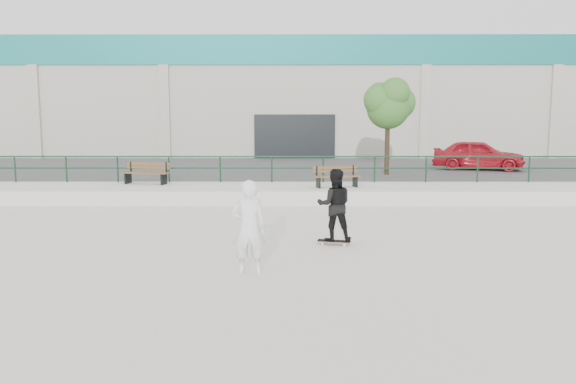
{
  "coord_description": "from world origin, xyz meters",
  "views": [
    {
      "loc": [
        -0.29,
        -10.91,
        2.99
      ],
      "look_at": [
        -0.34,
        2.0,
        1.28
      ],
      "focal_mm": 35.0,
      "sensor_mm": 36.0,
      "label": 1
    }
  ],
  "objects_px": {
    "skateboard": "(334,241)",
    "red_car": "(478,155)",
    "seated_skater": "(249,227)",
    "standing_skater": "(334,205)",
    "bench_left": "(146,173)",
    "tree": "(389,103)",
    "bench_right": "(336,177)"
  },
  "relations": [
    {
      "from": "tree",
      "to": "red_car",
      "type": "xyz_separation_m",
      "value": [
        4.77,
        2.33,
        -2.43
      ]
    },
    {
      "from": "bench_left",
      "to": "skateboard",
      "type": "bearing_deg",
      "value": -39.19
    },
    {
      "from": "bench_right",
      "to": "skateboard",
      "type": "height_order",
      "value": "bench_right"
    },
    {
      "from": "tree",
      "to": "bench_right",
      "type": "bearing_deg",
      "value": -119.88
    },
    {
      "from": "bench_left",
      "to": "bench_right",
      "type": "height_order",
      "value": "bench_left"
    },
    {
      "from": "red_car",
      "to": "seated_skater",
      "type": "bearing_deg",
      "value": 167.74
    },
    {
      "from": "tree",
      "to": "standing_skater",
      "type": "distance_m",
      "value": 12.4
    },
    {
      "from": "bench_right",
      "to": "red_car",
      "type": "distance_m",
      "value": 10.13
    },
    {
      "from": "standing_skater",
      "to": "seated_skater",
      "type": "relative_size",
      "value": 0.94
    },
    {
      "from": "seated_skater",
      "to": "red_car",
      "type": "bearing_deg",
      "value": -124.71
    },
    {
      "from": "red_car",
      "to": "seated_skater",
      "type": "relative_size",
      "value": 2.32
    },
    {
      "from": "tree",
      "to": "bench_left",
      "type": "bearing_deg",
      "value": -159.94
    },
    {
      "from": "skateboard",
      "to": "standing_skater",
      "type": "distance_m",
      "value": 0.88
    },
    {
      "from": "bench_right",
      "to": "seated_skater",
      "type": "height_order",
      "value": "seated_skater"
    },
    {
      "from": "seated_skater",
      "to": "bench_left",
      "type": "bearing_deg",
      "value": -70.12
    },
    {
      "from": "skateboard",
      "to": "standing_skater",
      "type": "bearing_deg",
      "value": 76.82
    },
    {
      "from": "bench_right",
      "to": "standing_skater",
      "type": "height_order",
      "value": "standing_skater"
    },
    {
      "from": "bench_left",
      "to": "seated_skater",
      "type": "height_order",
      "value": "seated_skater"
    },
    {
      "from": "bench_left",
      "to": "seated_skater",
      "type": "xyz_separation_m",
      "value": [
        4.66,
        -10.62,
        0.01
      ]
    },
    {
      "from": "skateboard",
      "to": "standing_skater",
      "type": "height_order",
      "value": "standing_skater"
    },
    {
      "from": "skateboard",
      "to": "red_car",
      "type": "bearing_deg",
      "value": 73.51
    },
    {
      "from": "seated_skater",
      "to": "bench_right",
      "type": "bearing_deg",
      "value": -108.25
    },
    {
      "from": "bench_left",
      "to": "red_car",
      "type": "distance_m",
      "value": 15.69
    },
    {
      "from": "bench_right",
      "to": "seated_skater",
      "type": "xyz_separation_m",
      "value": [
        -2.47,
        -9.61,
        0.04
      ]
    },
    {
      "from": "tree",
      "to": "seated_skater",
      "type": "bearing_deg",
      "value": -109.77
    },
    {
      "from": "bench_left",
      "to": "standing_skater",
      "type": "bearing_deg",
      "value": -39.19
    },
    {
      "from": "bench_left",
      "to": "tree",
      "type": "height_order",
      "value": "tree"
    },
    {
      "from": "skateboard",
      "to": "seated_skater",
      "type": "xyz_separation_m",
      "value": [
        -1.84,
        -2.53,
        0.84
      ]
    },
    {
      "from": "standing_skater",
      "to": "seated_skater",
      "type": "height_order",
      "value": "seated_skater"
    },
    {
      "from": "bench_right",
      "to": "tree",
      "type": "height_order",
      "value": "tree"
    },
    {
      "from": "bench_right",
      "to": "skateboard",
      "type": "xyz_separation_m",
      "value": [
        -0.63,
        -7.08,
        -0.81
      ]
    },
    {
      "from": "red_car",
      "to": "skateboard",
      "type": "bearing_deg",
      "value": 168.74
    }
  ]
}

